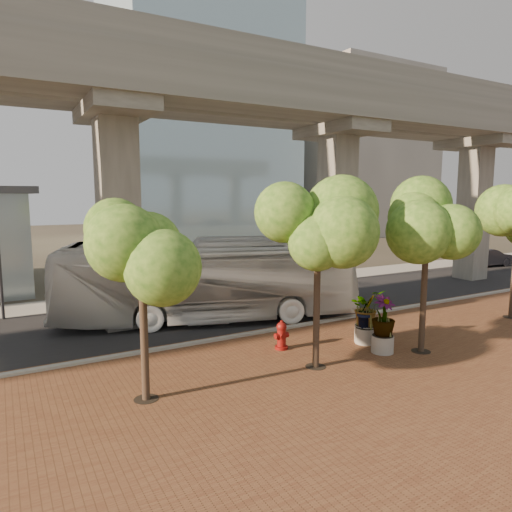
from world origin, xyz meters
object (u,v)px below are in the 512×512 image
parked_car (487,258)px  planter_front (366,310)px  fire_hydrant (282,335)px  transit_bus (208,281)px

parked_car → planter_front: size_ratio=2.13×
parked_car → planter_front: planter_front is taller
fire_hydrant → parked_car: bearing=19.1°
transit_bus → planter_front: transit_bus is taller
transit_bus → parked_car: 26.66m
transit_bus → fire_hydrant: transit_bus is taller
fire_hydrant → planter_front: bearing=-15.1°
transit_bus → parked_car: (26.37, 3.75, -1.16)m
fire_hydrant → planter_front: size_ratio=0.52×
parked_car → planter_front: 24.34m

